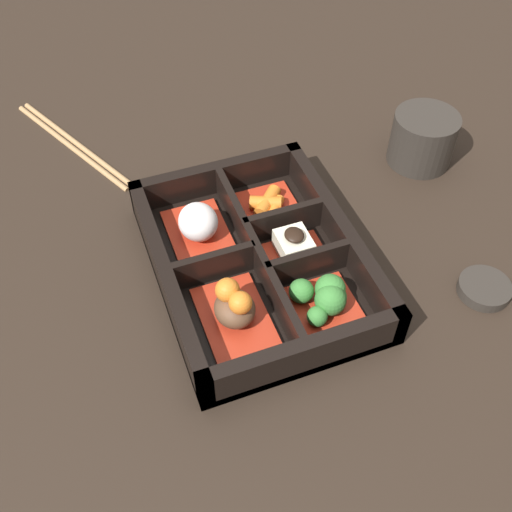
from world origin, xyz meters
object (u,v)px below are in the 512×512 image
object	(u,v)px
tea_cup	(423,138)
chopsticks	(73,143)
bowl_rice	(199,226)
sauce_dish	(484,288)

from	to	relation	value
tea_cup	chopsticks	world-z (taller)	tea_cup
bowl_rice	chopsticks	world-z (taller)	bowl_rice
tea_cup	sauce_dish	distance (m)	0.21
tea_cup	chopsticks	distance (m)	0.44
bowl_rice	sauce_dish	xyz separation A→B (m)	(-0.17, -0.25, -0.02)
sauce_dish	bowl_rice	bearing A→B (deg)	56.64
bowl_rice	chopsticks	size ratio (longest dim) A/B	0.44
sauce_dish	tea_cup	bearing A→B (deg)	-12.44
tea_cup	sauce_dish	xyz separation A→B (m)	(-0.21, 0.05, -0.03)
chopsticks	sauce_dish	size ratio (longest dim) A/B	4.14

